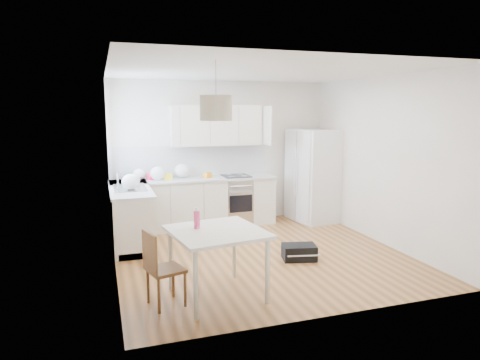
# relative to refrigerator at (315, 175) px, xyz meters

# --- Properties ---
(floor) EXTENTS (4.20, 4.20, 0.00)m
(floor) POSITION_rel_refrigerator_xyz_m (-1.73, -1.55, -0.90)
(floor) COLOR brown
(floor) RESTS_ON ground
(ceiling) EXTENTS (4.20, 4.20, 0.00)m
(ceiling) POSITION_rel_refrigerator_xyz_m (-1.73, -1.55, 1.80)
(ceiling) COLOR white
(ceiling) RESTS_ON wall_back
(wall_back) EXTENTS (4.20, 0.00, 4.20)m
(wall_back) POSITION_rel_refrigerator_xyz_m (-1.73, 0.55, 0.45)
(wall_back) COLOR beige
(wall_back) RESTS_ON floor
(wall_left) EXTENTS (0.00, 4.20, 4.20)m
(wall_left) POSITION_rel_refrigerator_xyz_m (-3.83, -1.55, 0.45)
(wall_left) COLOR beige
(wall_left) RESTS_ON floor
(wall_right) EXTENTS (0.00, 4.20, 4.20)m
(wall_right) POSITION_rel_refrigerator_xyz_m (0.37, -1.55, 0.45)
(wall_right) COLOR beige
(wall_right) RESTS_ON floor
(window_glassblock) EXTENTS (0.02, 1.00, 1.00)m
(window_glassblock) POSITION_rel_refrigerator_xyz_m (-3.82, -0.40, 0.85)
(window_glassblock) COLOR #BFE0F9
(window_glassblock) RESTS_ON wall_left
(cabinets_back) EXTENTS (3.00, 0.60, 0.88)m
(cabinets_back) POSITION_rel_refrigerator_xyz_m (-2.33, 0.25, -0.46)
(cabinets_back) COLOR beige
(cabinets_back) RESTS_ON floor
(cabinets_left) EXTENTS (0.60, 1.80, 0.88)m
(cabinets_left) POSITION_rel_refrigerator_xyz_m (-3.53, -0.35, -0.46)
(cabinets_left) COLOR beige
(cabinets_left) RESTS_ON floor
(counter_back) EXTENTS (3.02, 0.64, 0.04)m
(counter_back) POSITION_rel_refrigerator_xyz_m (-2.33, 0.25, 0.00)
(counter_back) COLOR #B1B4B6
(counter_back) RESTS_ON cabinets_back
(counter_left) EXTENTS (0.64, 1.82, 0.04)m
(counter_left) POSITION_rel_refrigerator_xyz_m (-3.53, -0.35, 0.00)
(counter_left) COLOR #B1B4B6
(counter_left) RESTS_ON cabinets_left
(backsplash_back) EXTENTS (3.00, 0.01, 0.58)m
(backsplash_back) POSITION_rel_refrigerator_xyz_m (-2.33, 0.54, 0.31)
(backsplash_back) COLOR white
(backsplash_back) RESTS_ON wall_back
(backsplash_left) EXTENTS (0.01, 1.80, 0.58)m
(backsplash_left) POSITION_rel_refrigerator_xyz_m (-3.83, -0.35, 0.31)
(backsplash_left) COLOR white
(backsplash_left) RESTS_ON wall_left
(upper_cabinets) EXTENTS (1.70, 0.32, 0.75)m
(upper_cabinets) POSITION_rel_refrigerator_xyz_m (-1.88, 0.39, 0.98)
(upper_cabinets) COLOR beige
(upper_cabinets) RESTS_ON wall_back
(range_oven) EXTENTS (0.50, 0.61, 0.88)m
(range_oven) POSITION_rel_refrigerator_xyz_m (-1.53, 0.25, -0.46)
(range_oven) COLOR #B3B6B8
(range_oven) RESTS_ON floor
(sink) EXTENTS (0.50, 0.80, 0.16)m
(sink) POSITION_rel_refrigerator_xyz_m (-3.53, -0.40, 0.02)
(sink) COLOR #B3B6B8
(sink) RESTS_ON counter_left
(refrigerator) EXTENTS (0.96, 0.99, 1.79)m
(refrigerator) POSITION_rel_refrigerator_xyz_m (0.00, 0.00, 0.00)
(refrigerator) COLOR white
(refrigerator) RESTS_ON floor
(dining_table) EXTENTS (1.15, 1.15, 0.80)m
(dining_table) POSITION_rel_refrigerator_xyz_m (-2.73, -2.80, -0.19)
(dining_table) COLOR beige
(dining_table) RESTS_ON floor
(dining_chair) EXTENTS (0.45, 0.45, 0.87)m
(dining_chair) POSITION_rel_refrigerator_xyz_m (-3.33, -2.84, -0.46)
(dining_chair) COLOR #533418
(dining_chair) RESTS_ON floor
(drink_bottle) EXTENTS (0.09, 0.09, 0.25)m
(drink_bottle) POSITION_rel_refrigerator_xyz_m (-2.93, -2.64, 0.03)
(drink_bottle) COLOR #E03E7B
(drink_bottle) RESTS_ON dining_table
(gym_bag) EXTENTS (0.53, 0.41, 0.22)m
(gym_bag) POSITION_rel_refrigerator_xyz_m (-1.27, -1.97, -0.79)
(gym_bag) COLOR black
(gym_bag) RESTS_ON floor
(pendant_lamp) EXTENTS (0.40, 0.40, 0.28)m
(pendant_lamp) POSITION_rel_refrigerator_xyz_m (-2.71, -2.73, 1.28)
(pendant_lamp) COLOR #C0B294
(pendant_lamp) RESTS_ON ceiling
(grocery_bag_a) EXTENTS (0.23, 0.19, 0.20)m
(grocery_bag_a) POSITION_rel_refrigerator_xyz_m (-3.32, 0.34, 0.13)
(grocery_bag_a) COLOR white
(grocery_bag_a) RESTS_ON counter_back
(grocery_bag_b) EXTENTS (0.27, 0.23, 0.24)m
(grocery_bag_b) POSITION_rel_refrigerator_xyz_m (-3.00, 0.23, 0.15)
(grocery_bag_b) COLOR white
(grocery_bag_b) RESTS_ON counter_back
(grocery_bag_c) EXTENTS (0.29, 0.25, 0.26)m
(grocery_bag_c) POSITION_rel_refrigerator_xyz_m (-2.55, 0.36, 0.15)
(grocery_bag_c) COLOR white
(grocery_bag_c) RESTS_ON counter_back
(grocery_bag_d) EXTENTS (0.20, 0.17, 0.18)m
(grocery_bag_d) POSITION_rel_refrigerator_xyz_m (-3.45, -0.17, 0.11)
(grocery_bag_d) COLOR white
(grocery_bag_d) RESTS_ON counter_back
(grocery_bag_e) EXTENTS (0.28, 0.24, 0.25)m
(grocery_bag_e) POSITION_rel_refrigerator_xyz_m (-3.53, -0.58, 0.15)
(grocery_bag_e) COLOR white
(grocery_bag_e) RESTS_ON counter_left
(snack_orange) EXTENTS (0.17, 0.14, 0.10)m
(snack_orange) POSITION_rel_refrigerator_xyz_m (-2.09, 0.23, 0.07)
(snack_orange) COLOR orange
(snack_orange) RESTS_ON counter_back
(snack_yellow) EXTENTS (0.16, 0.10, 0.11)m
(snack_yellow) POSITION_rel_refrigerator_xyz_m (-2.82, 0.25, 0.08)
(snack_yellow) COLOR yellow
(snack_yellow) RESTS_ON counter_back
(snack_red) EXTENTS (0.19, 0.13, 0.12)m
(snack_red) POSITION_rel_refrigerator_xyz_m (-3.10, 0.30, 0.09)
(snack_red) COLOR red
(snack_red) RESTS_ON counter_back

